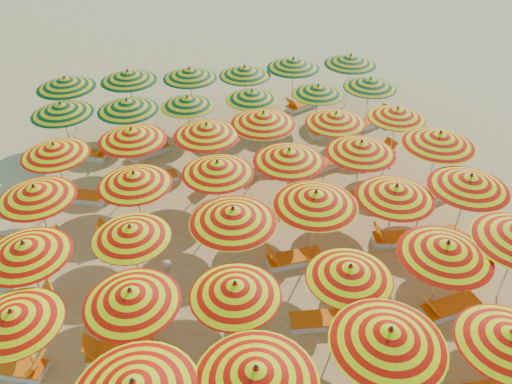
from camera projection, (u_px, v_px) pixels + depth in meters
ground at (259, 240)px, 16.41m from camera, size 120.00×120.00×0.00m
umbrella_8 at (256, 375)px, 9.68m from camera, size 2.85×2.85×2.70m
umbrella_9 at (389, 336)px, 10.44m from camera, size 3.23×3.23×2.68m
umbrella_10 at (510, 337)px, 10.72m from camera, size 2.27×2.27×2.40m
umbrella_12 at (13, 317)px, 11.23m from camera, size 2.77×2.77×2.34m
umbrella_13 at (131, 297)px, 11.60m from camera, size 3.02×3.02×2.45m
umbrella_14 at (235, 289)px, 11.85m from camera, size 2.78×2.78×2.39m
umbrella_15 at (350, 272)px, 12.37m from camera, size 2.76×2.76×2.34m
umbrella_16 at (446, 249)px, 12.71m from camera, size 2.62×2.62×2.59m
umbrella_18 at (25, 249)px, 12.88m from camera, size 3.00×3.00×2.46m
umbrella_19 at (131, 232)px, 13.60m from camera, size 2.36×2.36×2.33m
umbrella_20 at (233, 215)px, 13.76m from camera, size 2.58×2.58×2.64m
umbrella_21 at (316, 198)px, 14.35m from camera, size 2.72×2.72×2.66m
umbrella_22 at (396, 192)px, 14.84m from camera, size 2.92×2.92×2.51m
umbrella_23 at (470, 181)px, 15.12m from camera, size 3.26×3.26×2.60m
umbrella_24 at (35, 192)px, 14.86m from camera, size 2.39×2.39×2.48m
umbrella_25 at (134, 178)px, 15.46m from camera, size 2.68×2.68×2.47m
umbrella_26 at (218, 167)px, 15.93m from camera, size 2.92×2.92×2.49m
umbrella_27 at (289, 155)px, 16.40m from camera, size 2.61×2.61×2.56m
umbrella_28 at (361, 147)px, 16.84m from camera, size 3.04×3.04×2.55m
umbrella_29 at (439, 139)px, 16.98m from camera, size 2.95×2.95×2.72m
umbrella_30 at (54, 149)px, 16.87m from camera, size 3.08×3.08×2.46m
umbrella_31 at (132, 135)px, 17.48m from camera, size 3.09×3.09×2.57m
umbrella_32 at (207, 130)px, 17.72m from camera, size 3.09×3.09×2.59m
umbrella_33 at (263, 118)px, 18.33m from camera, size 2.96×2.96×2.64m
umbrella_34 at (336, 118)px, 18.75m from camera, size 2.63×2.63×2.43m
umbrella_35 at (397, 113)px, 19.16m from camera, size 2.73×2.73×2.38m
umbrella_36 at (61, 109)px, 19.18m from camera, size 2.48×2.48×2.52m
umbrella_37 at (127, 105)px, 19.41m from camera, size 3.17×3.17×2.54m
umbrella_38 at (187, 101)px, 20.08m from camera, size 2.67×2.67×2.32m
umbrella_39 at (252, 95)px, 20.55m from camera, size 2.47×2.47×2.33m
umbrella_40 at (318, 90)px, 20.91m from camera, size 2.44×2.44×2.35m
umbrella_41 at (370, 83)px, 21.31m from camera, size 2.90×2.90×2.42m
umbrella_42 at (65, 83)px, 20.88m from camera, size 2.69×2.69×2.64m
umbrella_43 at (128, 76)px, 21.54m from camera, size 3.23×3.23×2.60m
umbrella_44 at (190, 73)px, 21.89m from camera, size 3.10×3.10×2.54m
umbrella_45 at (245, 71)px, 22.26m from camera, size 2.53×2.53×2.46m
umbrella_46 at (293, 63)px, 22.69m from camera, size 2.90×2.90×2.60m
umbrella_47 at (350, 60)px, 23.10m from camera, size 2.60×2.60×2.57m
lounger_7 at (14, 367)px, 12.37m from camera, size 1.82×1.17×0.69m
lounger_8 at (119, 350)px, 12.77m from camera, size 1.75×0.64×0.69m
lounger_9 at (322, 320)px, 13.55m from camera, size 1.79×0.80×0.69m
lounger_10 at (449, 307)px, 13.91m from camera, size 1.80×0.83×0.69m
lounger_11 at (25, 307)px, 13.91m from camera, size 1.83×1.11×0.69m
lounger_12 at (293, 259)px, 15.48m from camera, size 1.76×0.67×0.69m
lounger_13 at (398, 239)px, 16.23m from camera, size 1.81×0.89×0.69m
lounger_14 at (438, 239)px, 16.20m from camera, size 1.83×1.09×0.69m
lounger_15 at (33, 242)px, 16.09m from camera, size 1.82×1.25×0.69m
lounger_16 at (125, 234)px, 16.40m from camera, size 1.81×0.87×0.69m
lounger_17 at (302, 201)px, 17.85m from camera, size 1.77×0.71×0.69m
lounger_18 at (339, 200)px, 17.91m from camera, size 1.74×0.60×0.69m
lounger_19 at (442, 191)px, 18.36m from camera, size 1.83×1.10×0.69m
lounger_20 at (82, 196)px, 18.08m from camera, size 1.83×1.16×0.69m
lounger_21 at (153, 179)px, 18.98m from camera, size 1.80×0.84×0.69m
lounger_22 at (223, 177)px, 19.11m from camera, size 1.83×1.11×0.69m
lounger_23 at (276, 168)px, 19.61m from camera, size 1.81×0.87×0.69m
lounger_24 at (318, 166)px, 19.70m from camera, size 1.82×1.00×0.69m
lounger_25 at (377, 156)px, 20.29m from camera, size 1.83×1.16×0.69m
lounger_26 at (88, 154)px, 20.44m from camera, size 1.82×1.24×0.69m
lounger_27 at (150, 151)px, 20.63m from camera, size 1.82×1.26×0.69m
lounger_28 at (263, 134)px, 21.76m from camera, size 1.74×0.60×0.69m
lounger_29 at (330, 131)px, 21.95m from camera, size 1.79×0.77×0.69m
lounger_30 at (375, 120)px, 22.76m from camera, size 1.82×1.24×0.69m
lounger_31 at (302, 105)px, 24.01m from camera, size 1.82×1.24×0.69m
beachgoer_a at (167, 281)px, 13.90m from camera, size 0.50×0.63×1.50m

